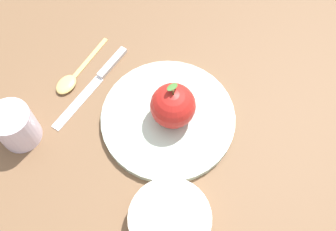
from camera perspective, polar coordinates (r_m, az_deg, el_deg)
ground_plane at (r=0.76m, az=-1.60°, el=-0.46°), size 2.40×2.40×0.00m
dinner_plate at (r=0.75m, az=-0.00°, el=-0.38°), size 0.25×0.25×0.02m
apple at (r=0.71m, az=0.71°, el=1.40°), size 0.08×0.08×0.10m
side_bowl at (r=0.67m, az=0.25°, el=-14.66°), size 0.14×0.14×0.04m
cup at (r=0.76m, az=-21.03°, el=-1.30°), size 0.07×0.07×0.08m
knife at (r=0.81m, az=-10.00°, el=5.11°), size 0.16×0.17×0.01m
spoon at (r=0.82m, az=-13.64°, el=5.12°), size 0.13×0.12×0.01m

